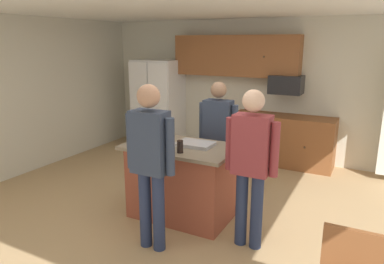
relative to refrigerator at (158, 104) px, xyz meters
The scene contains 16 objects.
floor 3.24m from the refrigerator, 49.98° to the right, with size 7.04×7.04×0.00m, color tan.
ceiling 3.54m from the refrigerator, 49.98° to the right, with size 7.04×7.04×0.00m, color white.
back_wall 2.08m from the refrigerator, 11.81° to the left, with size 6.40×0.10×2.60m, color beige.
side_wall_left 2.69m from the refrigerator, 116.74° to the right, with size 0.10×5.60×2.60m, color beige.
cabinet_run_upper 1.91m from the refrigerator, ahead, with size 2.40×0.38×0.75m.
cabinet_run_lower 2.64m from the refrigerator, ahead, with size 1.80×0.63×0.90m.
refrigerator is the anchor object (origin of this frame).
microwave_over_range 2.66m from the refrigerator, ahead, with size 0.56×0.40×0.32m, color black.
kitchen_island 3.25m from the refrigerator, 52.30° to the right, with size 1.36×0.83×0.95m.
person_guest_left 4.07m from the refrigerator, 43.49° to the right, with size 0.57×0.23×1.72m.
person_guest_right 2.79m from the refrigerator, 40.03° to the right, with size 0.57×0.22×1.66m.
person_elder_center 3.89m from the refrigerator, 58.32° to the right, with size 0.57×0.23×1.78m.
tumbler_amber 2.96m from the refrigerator, 57.54° to the right, with size 0.07×0.07×0.14m.
glass_dark_ale 2.83m from the refrigerator, 56.85° to the right, with size 0.07×0.07×0.17m.
glass_short_whisky 3.52m from the refrigerator, 53.10° to the right, with size 0.07×0.07×0.15m.
serving_tray 3.27m from the refrigerator, 49.27° to the right, with size 0.44×0.30×0.04m.
Camera 1 is at (2.03, -3.82, 2.18)m, focal length 33.38 mm.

